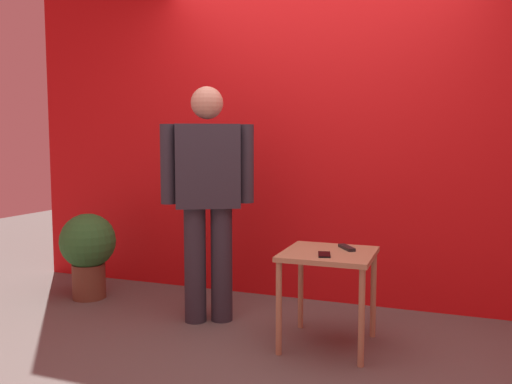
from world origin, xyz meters
The scene contains 7 objects.
ground_plane centered at (0.00, 0.00, 0.00)m, with size 12.00×12.00×0.00m, color #59544F.
back_wall_red centered at (0.00, 1.34, 1.57)m, with size 5.19×0.12×3.13m, color red.
standing_person centered at (-0.59, 0.55, 0.91)m, with size 0.62×0.39×1.63m.
side_table centered at (0.30, 0.39, 0.50)m, with size 0.54×0.54×0.59m.
cell_phone centered at (0.29, 0.28, 0.59)m, with size 0.07×0.14×0.01m, color black.
tv_remote centered at (0.38, 0.50, 0.60)m, with size 0.04×0.17×0.02m, color black.
potted_plant centered at (-1.73, 0.70, 0.41)m, with size 0.44×0.44×0.69m.
Camera 1 is at (0.96, -2.68, 1.24)m, focal length 36.45 mm.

